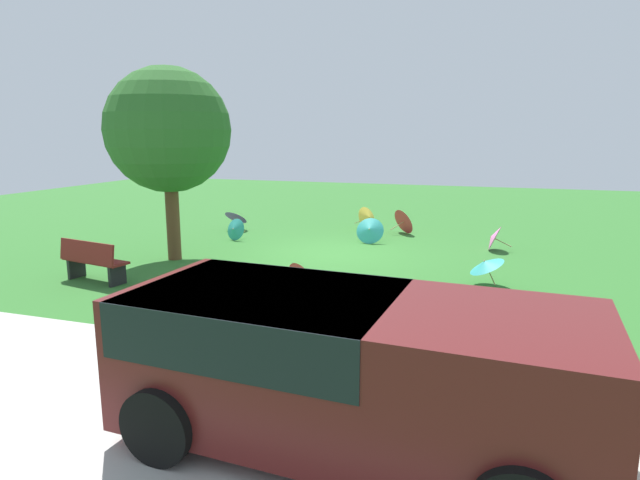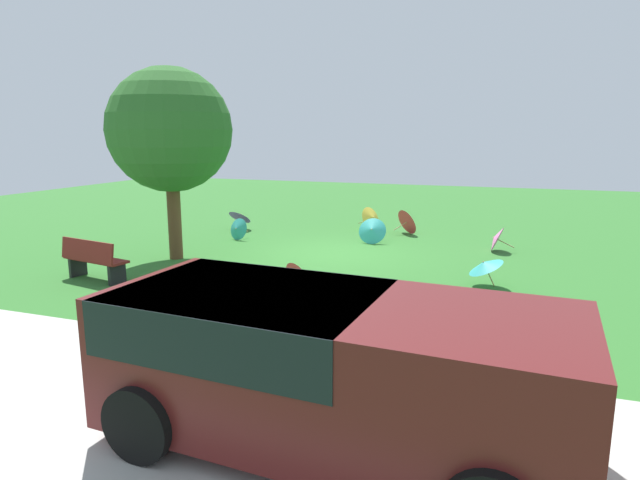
{
  "view_description": "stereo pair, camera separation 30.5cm",
  "coord_description": "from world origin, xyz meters",
  "px_view_note": "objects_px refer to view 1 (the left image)",
  "views": [
    {
      "loc": [
        -4.06,
        13.16,
        3.09
      ],
      "look_at": [
        -0.13,
        1.23,
        0.6
      ],
      "focal_mm": 30.19,
      "sensor_mm": 36.0,
      "label": 1
    },
    {
      "loc": [
        -4.35,
        13.06,
        3.09
      ],
      "look_at": [
        -0.13,
        1.23,
        0.6
      ],
      "focal_mm": 30.19,
      "sensor_mm": 36.0,
      "label": 2
    }
  ],
  "objects_px": {
    "parasol_purple_1": "(236,216)",
    "parasol_blue_0": "(373,295)",
    "parasol_teal_1": "(486,264)",
    "parasol_red_0": "(305,278)",
    "van_dark": "(337,358)",
    "parasol_pink_0": "(493,238)",
    "park_bench": "(93,261)",
    "parasol_teal_2": "(234,229)",
    "parasol_yellow_0": "(368,218)",
    "parasol_red_1": "(405,221)",
    "shade_tree": "(168,131)",
    "parasol_teal_0": "(370,230)"
  },
  "relations": [
    {
      "from": "van_dark",
      "to": "parasol_teal_2",
      "type": "height_order",
      "value": "van_dark"
    },
    {
      "from": "parasol_pink_0",
      "to": "parasol_red_0",
      "type": "height_order",
      "value": "parasol_red_0"
    },
    {
      "from": "parasol_pink_0",
      "to": "parasol_red_0",
      "type": "distance_m",
      "value": 6.45
    },
    {
      "from": "park_bench",
      "to": "parasol_red_1",
      "type": "height_order",
      "value": "park_bench"
    },
    {
      "from": "parasol_red_0",
      "to": "parasol_blue_0",
      "type": "bearing_deg",
      "value": 157.05
    },
    {
      "from": "parasol_teal_2",
      "to": "parasol_red_0",
      "type": "bearing_deg",
      "value": 129.93
    },
    {
      "from": "parasol_teal_1",
      "to": "parasol_yellow_0",
      "type": "distance_m",
      "value": 6.81
    },
    {
      "from": "parasol_teal_0",
      "to": "parasol_blue_0",
      "type": "distance_m",
      "value": 6.23
    },
    {
      "from": "van_dark",
      "to": "parasol_red_0",
      "type": "xyz_separation_m",
      "value": [
        2.01,
        -4.61,
        -0.54
      ]
    },
    {
      "from": "shade_tree",
      "to": "parasol_red_1",
      "type": "relative_size",
      "value": 5.05
    },
    {
      "from": "parasol_blue_0",
      "to": "parasol_yellow_0",
      "type": "distance_m",
      "value": 8.4
    },
    {
      "from": "park_bench",
      "to": "parasol_teal_2",
      "type": "height_order",
      "value": "park_bench"
    },
    {
      "from": "parasol_pink_0",
      "to": "parasol_teal_2",
      "type": "height_order",
      "value": "parasol_pink_0"
    },
    {
      "from": "parasol_teal_0",
      "to": "parasol_purple_1",
      "type": "xyz_separation_m",
      "value": [
        4.6,
        -0.74,
        0.07
      ]
    },
    {
      "from": "van_dark",
      "to": "parasol_red_0",
      "type": "bearing_deg",
      "value": -66.47
    },
    {
      "from": "park_bench",
      "to": "parasol_red_0",
      "type": "xyz_separation_m",
      "value": [
        -4.59,
        -0.44,
        -0.1
      ]
    },
    {
      "from": "parasol_teal_0",
      "to": "parasol_blue_0",
      "type": "height_order",
      "value": "parasol_teal_0"
    },
    {
      "from": "parasol_pink_0",
      "to": "parasol_red_1",
      "type": "relative_size",
      "value": 0.82
    },
    {
      "from": "parasol_yellow_0",
      "to": "parasol_red_1",
      "type": "bearing_deg",
      "value": 167.43
    },
    {
      "from": "parasol_teal_1",
      "to": "parasol_red_0",
      "type": "bearing_deg",
      "value": 29.81
    },
    {
      "from": "park_bench",
      "to": "van_dark",
      "type": "bearing_deg",
      "value": 147.69
    },
    {
      "from": "van_dark",
      "to": "park_bench",
      "type": "height_order",
      "value": "van_dark"
    },
    {
      "from": "shade_tree",
      "to": "parasol_teal_2",
      "type": "bearing_deg",
      "value": -96.69
    },
    {
      "from": "shade_tree",
      "to": "parasol_teal_1",
      "type": "xyz_separation_m",
      "value": [
        -7.45,
        0.06,
        -2.7
      ]
    },
    {
      "from": "parasol_pink_0",
      "to": "parasol_teal_0",
      "type": "bearing_deg",
      "value": 0.96
    },
    {
      "from": "van_dark",
      "to": "parasol_teal_2",
      "type": "distance_m",
      "value": 10.93
    },
    {
      "from": "parasol_red_0",
      "to": "parasol_teal_2",
      "type": "xyz_separation_m",
      "value": [
        3.85,
        -4.6,
        -0.04
      ]
    },
    {
      "from": "parasol_teal_0",
      "to": "parasol_red_0",
      "type": "bearing_deg",
      "value": 89.73
    },
    {
      "from": "parasol_teal_0",
      "to": "parasol_teal_2",
      "type": "distance_m",
      "value": 3.96
    },
    {
      "from": "parasol_teal_1",
      "to": "parasol_blue_0",
      "type": "bearing_deg",
      "value": 54.29
    },
    {
      "from": "park_bench",
      "to": "parasol_pink_0",
      "type": "xyz_separation_m",
      "value": [
        -7.98,
        -5.92,
        -0.11
      ]
    },
    {
      "from": "parasol_teal_1",
      "to": "van_dark",
      "type": "bearing_deg",
      "value": 78.83
    },
    {
      "from": "parasol_teal_0",
      "to": "parasol_red_1",
      "type": "distance_m",
      "value": 1.96
    },
    {
      "from": "park_bench",
      "to": "parasol_teal_0",
      "type": "distance_m",
      "value": 7.46
    },
    {
      "from": "shade_tree",
      "to": "parasol_red_1",
      "type": "xyz_separation_m",
      "value": [
        -4.9,
        -5.31,
        -2.75
      ]
    },
    {
      "from": "parasol_teal_0",
      "to": "parasol_red_0",
      "type": "distance_m",
      "value": 5.43
    },
    {
      "from": "parasol_teal_2",
      "to": "shade_tree",
      "type": "bearing_deg",
      "value": 83.31
    },
    {
      "from": "van_dark",
      "to": "parasol_blue_0",
      "type": "distance_m",
      "value": 4.05
    },
    {
      "from": "shade_tree",
      "to": "parasol_red_0",
      "type": "relative_size",
      "value": 5.6
    },
    {
      "from": "van_dark",
      "to": "parasol_purple_1",
      "type": "xyz_separation_m",
      "value": [
        6.58,
        -10.77,
        -0.46
      ]
    },
    {
      "from": "parasol_teal_1",
      "to": "parasol_teal_2",
      "type": "bearing_deg",
      "value": -20.83
    },
    {
      "from": "parasol_purple_1",
      "to": "parasol_blue_0",
      "type": "relative_size",
      "value": 1.41
    },
    {
      "from": "shade_tree",
      "to": "parasol_purple_1",
      "type": "bearing_deg",
      "value": -84.41
    },
    {
      "from": "parasol_teal_2",
      "to": "parasol_teal_1",
      "type": "bearing_deg",
      "value": 159.17
    },
    {
      "from": "parasol_pink_0",
      "to": "parasol_red_1",
      "type": "distance_m",
      "value": 3.19
    },
    {
      "from": "park_bench",
      "to": "parasol_teal_1",
      "type": "bearing_deg",
      "value": -163.59
    },
    {
      "from": "parasol_pink_0",
      "to": "parasol_purple_1",
      "type": "bearing_deg",
      "value": -4.88
    },
    {
      "from": "shade_tree",
      "to": "parasol_teal_2",
      "type": "relative_size",
      "value": 6.59
    },
    {
      "from": "parasol_pink_0",
      "to": "parasol_teal_1",
      "type": "relative_size",
      "value": 0.84
    },
    {
      "from": "parasol_pink_0",
      "to": "parasol_yellow_0",
      "type": "relative_size",
      "value": 0.85
    }
  ]
}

